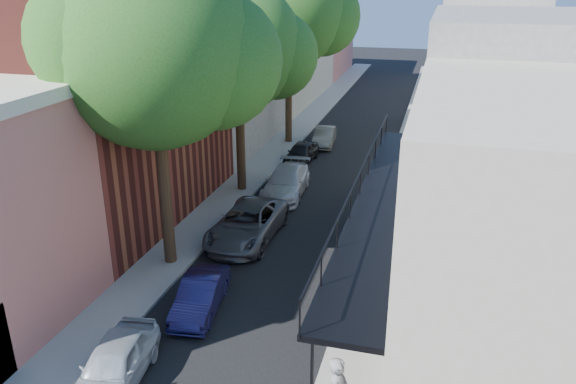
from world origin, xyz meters
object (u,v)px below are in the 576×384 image
Objects in this scene: parked_car_a at (115,364)px; parked_car_f at (324,137)px; oak_far at (297,10)px; oak_mid at (247,48)px; parked_car_b at (200,295)px; parked_car_e at (301,153)px; oak_near at (169,52)px; parked_car_d at (286,182)px; parked_car_c at (247,224)px.

parked_car_a reaches higher than parked_car_f.
oak_mid is at bearing -90.41° from oak_far.
parked_car_e is (-0.62, 15.95, 0.02)m from parked_car_b.
parked_car_e is (1.35, 13.03, -7.30)m from oak_near.
parked_car_e is (1.40, 5.06, -6.47)m from oak_mid.
parked_car_e is (-0.55, 5.22, -0.09)m from parked_car_d.
parked_car_a is at bearing -85.90° from parked_car_e.
oak_far is 3.37× the size of parked_car_f.
parked_car_e reaches higher than parked_car_b.
oak_near is 8.12m from parked_car_b.
parked_car_f is at bearing 85.80° from parked_car_e.
oak_near is at bearing -122.92° from parked_car_c.
parked_car_a is 1.08× the size of parked_car_b.
parked_car_f is at bearing 77.39° from oak_mid.
oak_far reaches higher than parked_car_b.
parked_car_b is at bearing -85.81° from parked_car_c.
parked_car_d is at bearing 89.03° from parked_car_c.
oak_mid is at bearing 108.84° from parked_car_c.
oak_mid is at bearing 87.11° from parked_car_a.
parked_car_b is 1.00× the size of parked_car_e.
oak_far is 21.45m from parked_car_b.
oak_near is at bearing -89.63° from oak_mid.
parked_car_f is (1.97, 8.83, -6.47)m from oak_mid.
parked_car_c reaches higher than parked_car_f.
oak_near is at bearing -91.40° from parked_car_e.
parked_car_e is at bearing 84.10° from oak_near.
oak_mid reaches higher than parked_car_f.
parked_car_c is (1.68, -14.52, -7.56)m from oak_far.
oak_far is 3.22× the size of parked_car_a.
oak_near is 3.24× the size of parked_car_f.
parked_car_c reaches higher than parked_car_e.
oak_far is at bearing 89.59° from oak_mid.
parked_car_c is (-0.28, 5.41, 0.14)m from parked_car_b.
parked_car_f reaches higher than parked_car_b.
parked_car_f is at bearing 86.75° from parked_car_d.
parked_car_f is (1.91, -0.21, -7.68)m from oak_far.
parked_car_a is 1.08× the size of parked_car_e.
oak_mid is 12.84m from parked_car_b.
oak_mid is 2.99× the size of parked_car_e.
parked_car_a is 19.81m from parked_car_e.
parked_car_a is (1.19, -23.80, -7.63)m from oak_far.
oak_near is 3.33× the size of parked_car_b.
oak_far is 16.45m from parked_car_c.
parked_car_f is (0.72, 23.58, -0.05)m from parked_car_a.
parked_car_e is at bearing 84.63° from parked_car_b.
oak_far is (0.06, 9.04, 1.20)m from oak_mid.
parked_car_b is at bearing 71.09° from parked_car_a.
parked_car_c is (1.74, -5.48, -6.35)m from oak_mid.
oak_mid is (-0.05, 7.97, -0.82)m from oak_near.
parked_car_d is (1.94, -0.17, -6.38)m from oak_mid.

